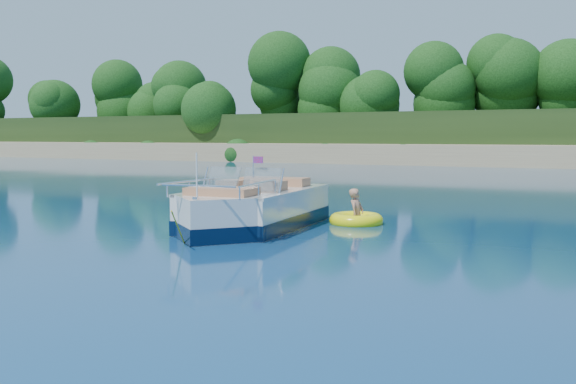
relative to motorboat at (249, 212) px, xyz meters
The scene contains 6 objects.
ground 1.85m from the motorboat, 89.14° to the right, with size 160.00×160.00×0.00m, color #0A254C.
shoreline 61.97m from the motorboat, 89.97° to the left, with size 170.00×59.00×6.00m.
treeline 39.55m from the motorboat, 89.90° to the left, with size 150.00×7.12×8.19m.
motorboat is the anchor object (origin of this frame).
tow_tube 2.72m from the motorboat, 45.32° to the left, with size 1.59×1.59×0.35m.
boy 2.72m from the motorboat, 43.62° to the left, with size 0.49×0.32×1.34m, color tan.
Camera 1 is at (7.26, -10.92, 2.14)m, focal length 40.00 mm.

